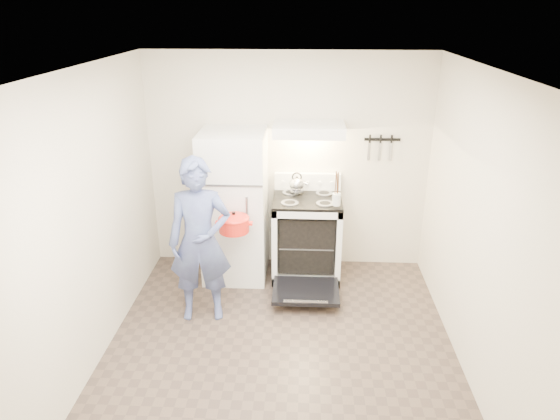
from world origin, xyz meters
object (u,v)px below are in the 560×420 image
object	(u,v)px
stove_body	(307,238)
person	(200,241)
dutch_oven	(234,225)
refrigerator	(235,206)
tea_kettle	(297,183)

from	to	relation	value
stove_body	person	xyz separation A→B (m)	(-1.03, -0.90, 0.37)
dutch_oven	refrigerator	bearing A→B (deg)	96.99
person	dutch_oven	bearing A→B (deg)	41.06
refrigerator	tea_kettle	distance (m)	0.74
refrigerator	dutch_oven	xyz separation A→B (m)	(0.07, -0.54, 0.02)
person	dutch_oven	distance (m)	0.43
dutch_oven	stove_body	bearing A→B (deg)	37.47
tea_kettle	dutch_oven	xyz separation A→B (m)	(-0.62, -0.71, -0.21)
tea_kettle	person	xyz separation A→B (m)	(-0.91, -1.04, -0.25)
person	stove_body	bearing A→B (deg)	33.43
tea_kettle	person	size ratio (longest dim) A/B	0.15
person	tea_kettle	bearing A→B (deg)	41.22
refrigerator	tea_kettle	world-z (taller)	refrigerator
tea_kettle	dutch_oven	size ratio (longest dim) A/B	0.66
person	dutch_oven	world-z (taller)	person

